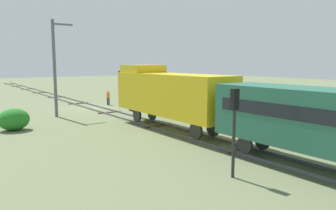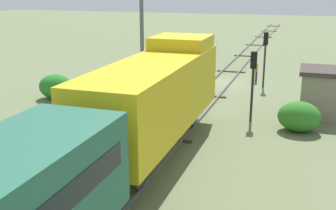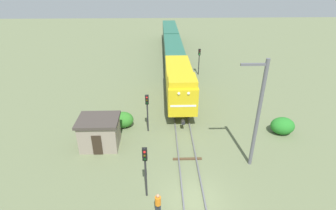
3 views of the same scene
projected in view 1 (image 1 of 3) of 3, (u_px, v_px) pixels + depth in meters
ground_plane at (93, 108)px, 35.99m from camera, size 156.07×156.07×0.00m
railway_track at (92, 107)px, 35.98m from camera, size 2.40×104.05×0.16m
locomotive at (169, 93)px, 23.92m from camera, size 2.90×11.60×4.60m
traffic_signal_near at (120, 82)px, 37.05m from camera, size 0.32×0.34×4.00m
traffic_signal_mid at (163, 87)px, 30.50m from camera, size 0.32×0.34×3.85m
traffic_signal_far at (234, 116)px, 13.94m from camera, size 0.32×0.34×3.89m
worker_near_track at (108, 97)px, 38.11m from camera, size 0.38×0.38×1.70m
catenary_mast at (55, 66)px, 29.59m from camera, size 1.94×0.28×8.77m
relay_hut at (183, 96)px, 34.84m from camera, size 3.50×2.90×2.74m
bush_near at (190, 106)px, 31.48m from camera, size 2.14×1.75×1.56m
bush_mid at (14, 119)px, 24.03m from camera, size 2.23×1.83×1.62m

